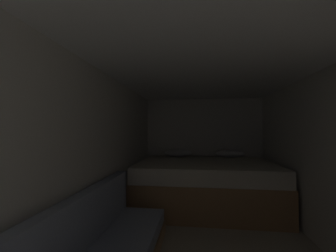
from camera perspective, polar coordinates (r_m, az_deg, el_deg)
name	(u,v)px	position (r m, az deg, el deg)	size (l,w,h in m)	color
wall_back	(203,145)	(4.94, 9.29, -5.08)	(2.64, 0.05, 2.09)	silver
wall_left	(95,161)	(2.59, -18.74, -8.71)	(0.05, 5.17, 2.09)	silver
ceiling_slab	(212,62)	(2.43, 11.47, 16.28)	(2.64, 5.17, 0.05)	white
bed	(205,184)	(4.12, 9.78, -14.80)	(2.42, 1.71, 0.98)	#9E7247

